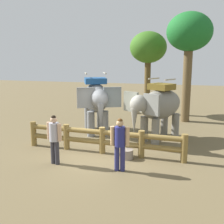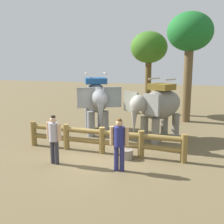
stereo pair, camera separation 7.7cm
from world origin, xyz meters
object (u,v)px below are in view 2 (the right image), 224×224
Objects in this scene: log_fence at (102,138)px; tree_far_left at (149,49)px; feed_bucket at (127,154)px; tourist_woman_in_black at (119,141)px; elephant_near_left at (96,100)px; tree_back_center at (190,35)px; tourist_man_in_blue at (54,136)px; elephant_center at (158,106)px.

tree_far_left is (0.42, 8.51, 3.67)m from log_fence.
tourist_woman_in_black is at bearing -88.85° from feed_bucket.
elephant_near_left is at bearing 118.39° from tourist_woman_in_black.
tree_back_center reaches higher than feed_bucket.
log_fence is 13.68× the size of feed_bucket.
tourist_woman_in_black is 1.45m from feed_bucket.
tourist_man_in_blue is (-1.27, -1.53, 0.42)m from log_fence.
tree_back_center is at bearing 76.87° from tourist_woman_in_black.
elephant_near_left is 7.42× the size of feed_bucket.
feed_bucket is (1.07, -0.33, -0.43)m from log_fence.
tree_far_left is at bearing 93.87° from tourist_woman_in_black.
log_fence is 2.03m from tourist_man_in_blue.
elephant_center is at bearing -104.65° from tree_back_center.
elephant_near_left is at bearing 89.46° from tourist_man_in_blue.
log_fence is 1.20× the size of tree_far_left.
feed_bucket is at bearing 27.19° from tourist_man_in_blue.
log_fence is 1.20m from feed_bucket.
tourist_woman_in_black is 0.33× the size of tree_far_left.
tree_back_center is at bearing 42.44° from elephant_near_left.
elephant_center is at bearing 51.52° from log_fence.
tourist_man_in_blue is at bearing -129.66° from log_fence.
tree_back_center reaches higher than elephant_near_left.
feed_bucket is (2.34, 1.20, -0.85)m from tourist_man_in_blue.
tourist_woman_in_black is at bearing -53.59° from log_fence.
log_fence is 9.27m from tree_far_left.
elephant_near_left is 6.47m from tree_far_left.
elephant_center is (3.10, -0.45, -0.10)m from elephant_near_left.
elephant_near_left is (-1.23, 2.81, 1.08)m from log_fence.
tree_back_center is (1.13, 4.32, 3.36)m from elephant_center.
elephant_center is at bearing -8.32° from elephant_near_left.
tree_back_center is 13.12× the size of feed_bucket.
elephant_center reaches higher than log_fence.
tree_far_left is 0.87× the size of tree_back_center.
feed_bucket is at bearing -106.60° from elephant_center.
elephant_near_left is 1.97× the size of tourist_woman_in_black.
elephant_near_left is 2.00× the size of tourist_man_in_blue.
feed_bucket is at bearing -105.40° from tree_back_center.
tourist_man_in_blue is 0.28× the size of tree_back_center.
log_fence is 1.04× the size of tree_back_center.
tree_back_center is (1.90, 8.16, 3.91)m from tourist_woman_in_black.
log_fence is at bearing -92.83° from tree_far_left.
tree_far_left is (1.65, 5.70, 2.59)m from elephant_near_left.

